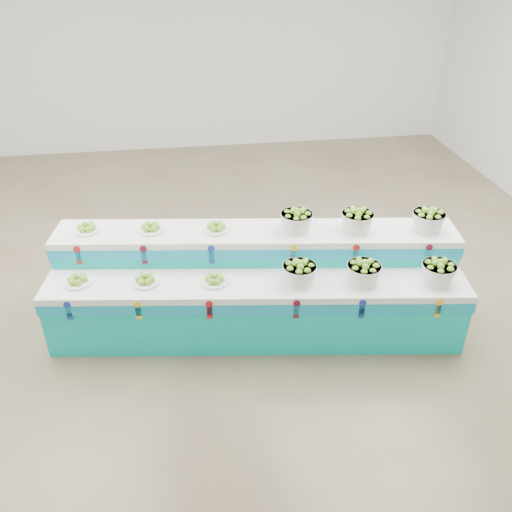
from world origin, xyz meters
The scene contains 15 objects.
ground centered at (0.00, 0.00, 0.00)m, with size 10.00×10.00×0.00m, color brown.
back_wall centered at (0.00, 5.00, 2.00)m, with size 10.00×10.00×0.00m, color silver.
display_stand centered at (0.40, -0.73, 0.51)m, with size 4.25×1.09×1.02m, color #0AC0B9, non-canonical shape.
plate_lower_left centered at (-1.39, -0.74, 0.77)m, with size 0.27×0.27×0.09m, color white.
plate_lower_mid centered at (-0.73, -0.84, 0.77)m, with size 0.27×0.27×0.09m, color white.
plate_lower_right centered at (-0.05, -0.93, 0.77)m, with size 0.27×0.27×0.09m, color white.
basket_lower_left centered at (0.78, -1.04, 0.84)m, with size 0.34×0.34×0.24m, color silver, non-canonical shape.
basket_lower_mid centered at (1.40, -1.13, 0.84)m, with size 0.34×0.34×0.24m, color silver, non-canonical shape.
basket_lower_right centered at (2.13, -1.23, 0.84)m, with size 0.34×0.34×0.24m, color silver, non-canonical shape.
plate_upper_left centered at (-1.31, -0.22, 1.07)m, with size 0.27×0.27×0.09m, color white.
plate_upper_mid centered at (-0.65, -0.32, 1.07)m, with size 0.27×0.27×0.09m, color white.
plate_upper_right centered at (0.02, -0.41, 1.07)m, with size 0.27×0.27×0.09m, color white.
basket_upper_left centered at (0.85, -0.52, 1.14)m, with size 0.34×0.34×0.24m, color silver, non-canonical shape.
basket_upper_mid centered at (1.48, -0.61, 1.14)m, with size 0.34×0.34×0.24m, color silver, non-canonical shape.
basket_upper_right centered at (2.21, -0.71, 1.14)m, with size 0.34×0.34×0.24m, color silver, non-canonical shape.
Camera 1 is at (-0.28, -5.27, 3.70)m, focal length 37.22 mm.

